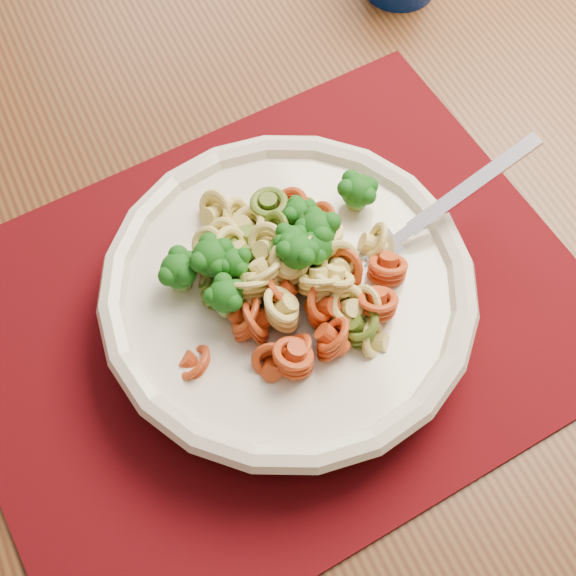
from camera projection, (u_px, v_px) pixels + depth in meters
name	position (u px, v px, depth m)	size (l,w,h in m)	color
dining_table	(159.00, 263.00, 0.73)	(1.47, 0.95, 0.72)	#593619
placemat	(274.00, 315.00, 0.60)	(0.45, 0.35, 0.00)	#4E0310
pasta_bowl	(288.00, 294.00, 0.57)	(0.27, 0.27, 0.05)	silver
pasta_broccoli_heap	(288.00, 284.00, 0.56)	(0.23, 0.23, 0.06)	#D9C46B
fork	(382.00, 250.00, 0.57)	(0.19, 0.02, 0.01)	silver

